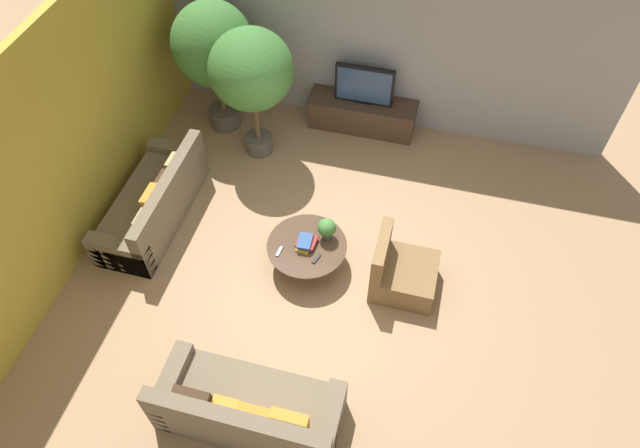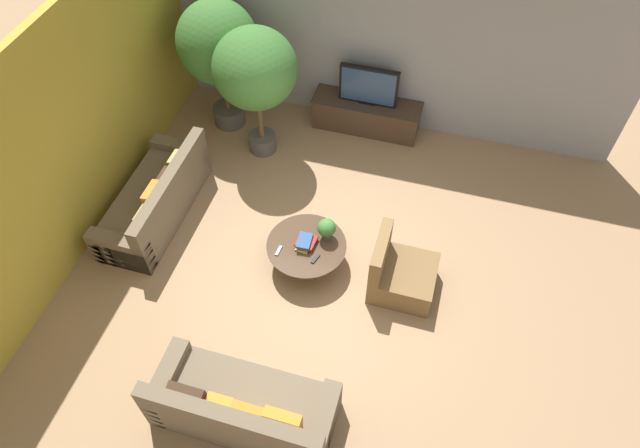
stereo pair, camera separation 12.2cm
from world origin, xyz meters
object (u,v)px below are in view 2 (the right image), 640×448
television (369,86)px  coffee_table (307,250)px  couch_by_wall (156,200)px  potted_palm_corner (255,71)px  couch_near_entry (243,408)px  media_console (366,115)px  potted_plant_tabletop (326,228)px  armchair_wicker (399,274)px  potted_palm_tall (219,46)px

television → coffee_table: (-0.13, -2.86, -0.57)m
couch_by_wall → potted_palm_corner: potted_palm_corner is taller
couch_near_entry → coffee_table: bearing=-91.0°
media_console → couch_near_entry: (-0.17, -5.08, 0.01)m
media_console → television: bearing=-90.0°
potted_plant_tabletop → coffee_table: bearing=-138.2°
media_console → armchair_wicker: (1.11, -2.89, -0.01)m
coffee_table → potted_plant_tabletop: bearing=41.8°
media_console → potted_palm_tall: 2.53m
television → armchair_wicker: (1.11, -2.89, -0.58)m
couch_by_wall → potted_plant_tabletop: (2.50, -0.05, 0.29)m
couch_by_wall → television: bearing=137.3°
armchair_wicker → television: bearing=21.1°
coffee_table → television: bearing=87.4°
armchair_wicker → potted_plant_tabletop: size_ratio=2.65×
media_console → coffee_table: 2.86m
couch_by_wall → armchair_wicker: (3.53, -0.27, -0.01)m
potted_palm_tall → potted_palm_corner: 0.88m
coffee_table → couch_by_wall: couch_by_wall is taller
media_console → armchair_wicker: 3.10m
television → coffee_table: bearing=-92.6°
couch_near_entry → potted_palm_tall: size_ratio=0.92×
couch_by_wall → media_console: bearing=137.3°
armchair_wicker → potted_palm_corner: 3.44m
couch_near_entry → television: bearing=-91.9°
coffee_table → couch_near_entry: size_ratio=0.53×
potted_palm_tall → armchair_wicker: bearing=-36.1°
coffee_table → potted_palm_tall: bearing=130.9°
media_console → potted_plant_tabletop: size_ratio=5.33×
couch_near_entry → potted_palm_corner: (-1.28, 4.15, 1.19)m
armchair_wicker → media_console: bearing=21.1°
media_console → potted_palm_tall: size_ratio=0.81×
armchair_wicker → potted_palm_corner: (-2.56, 1.95, 1.21)m
potted_palm_corner → couch_near_entry: bearing=-72.9°
potted_palm_corner → couch_by_wall: bearing=-119.8°
coffee_table → potted_palm_corner: bearing=124.4°
armchair_wicker → coffee_table: bearing=88.6°
television → armchair_wicker: size_ratio=1.07×
coffee_table → potted_plant_tabletop: potted_plant_tabletop is taller
coffee_table → potted_palm_tall: (-2.06, 2.38, 1.17)m
armchair_wicker → potted_palm_corner: size_ratio=0.41×
potted_palm_corner → potted_plant_tabletop: bearing=-48.6°
potted_palm_tall → potted_plant_tabletop: (2.27, -2.19, -0.87)m
potted_palm_corner → coffee_table: bearing=-55.6°
television → coffee_table: television is taller
potted_palm_corner → potted_plant_tabletop: size_ratio=6.46×
coffee_table → armchair_wicker: 1.25m
potted_plant_tabletop → potted_palm_tall: bearing=136.0°
television → potted_palm_tall: bearing=-167.8°
potted_palm_tall → television: bearing=12.2°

